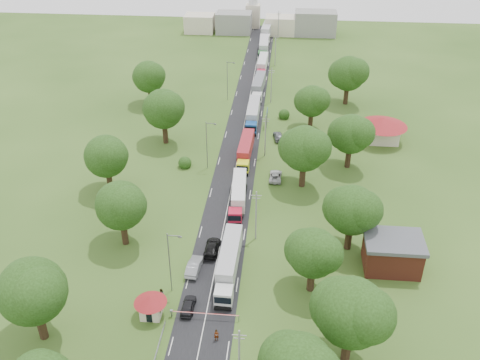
# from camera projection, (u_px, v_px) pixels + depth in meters

# --- Properties ---
(ground) EXTENTS (260.00, 260.00, 0.00)m
(ground) POSITION_uv_depth(u_px,v_px,m) (227.00, 212.00, 92.28)
(ground) COLOR #2E4B19
(ground) RESTS_ON ground
(road) EXTENTS (8.00, 200.00, 0.04)m
(road) POSITION_uv_depth(u_px,v_px,m) (238.00, 157.00, 109.32)
(road) COLOR black
(road) RESTS_ON ground
(boom_barrier) EXTENTS (9.22, 0.35, 1.18)m
(boom_barrier) POSITION_uv_depth(u_px,v_px,m) (195.00, 313.00, 70.63)
(boom_barrier) COLOR slate
(boom_barrier) RESTS_ON ground
(guard_booth) EXTENTS (4.40, 4.40, 3.45)m
(guard_booth) POSITION_uv_depth(u_px,v_px,m) (151.00, 303.00, 70.43)
(guard_booth) COLOR beige
(guard_booth) RESTS_ON ground
(info_sign) EXTENTS (0.12, 3.10, 4.10)m
(info_sign) POSITION_uv_depth(u_px,v_px,m) (267.00, 114.00, 120.13)
(info_sign) COLOR slate
(info_sign) RESTS_ON ground
(pole_0) EXTENTS (1.60, 0.24, 9.00)m
(pole_0) POSITION_uv_depth(u_px,v_px,m) (239.00, 358.00, 59.60)
(pole_0) COLOR gray
(pole_0) RESTS_ON ground
(pole_1) EXTENTS (1.60, 0.24, 9.00)m
(pole_1) POSITION_uv_depth(u_px,v_px,m) (256.00, 215.00, 83.46)
(pole_1) COLOR gray
(pole_1) RESTS_ON ground
(pole_2) EXTENTS (1.60, 0.24, 9.00)m
(pole_2) POSITION_uv_depth(u_px,v_px,m) (265.00, 135.00, 107.31)
(pole_2) COLOR gray
(pole_2) RESTS_ON ground
(pole_3) EXTENTS (1.60, 0.24, 9.00)m
(pole_3) POSITION_uv_depth(u_px,v_px,m) (271.00, 85.00, 131.16)
(pole_3) COLOR gray
(pole_3) RESTS_ON ground
(pole_4) EXTENTS (1.60, 0.24, 9.00)m
(pole_4) POSITION_uv_depth(u_px,v_px,m) (275.00, 50.00, 155.01)
(pole_4) COLOR gray
(pole_4) RESTS_ON ground
(pole_5) EXTENTS (1.60, 0.24, 9.00)m
(pole_5) POSITION_uv_depth(u_px,v_px,m) (278.00, 24.00, 178.86)
(pole_5) COLOR gray
(pole_5) RESTS_ON ground
(lamp_0) EXTENTS (2.03, 0.22, 10.00)m
(lamp_0) POSITION_uv_depth(u_px,v_px,m) (170.00, 260.00, 72.79)
(lamp_0) COLOR slate
(lamp_0) RESTS_ON ground
(lamp_1) EXTENTS (2.03, 0.22, 10.00)m
(lamp_1) POSITION_uv_depth(u_px,v_px,m) (207.00, 143.00, 102.61)
(lamp_1) COLOR slate
(lamp_1) RESTS_ON ground
(lamp_2) EXTENTS (2.03, 0.22, 10.00)m
(lamp_2) POSITION_uv_depth(u_px,v_px,m) (228.00, 79.00, 132.42)
(lamp_2) COLOR slate
(lamp_2) RESTS_ON ground
(tree_1) EXTENTS (9.60, 9.60, 12.05)m
(tree_1) POSITION_uv_depth(u_px,v_px,m) (351.00, 311.00, 61.38)
(tree_1) COLOR #382616
(tree_1) RESTS_ON ground
(tree_2) EXTENTS (8.00, 8.00, 10.10)m
(tree_2) POSITION_uv_depth(u_px,v_px,m) (313.00, 252.00, 72.54)
(tree_2) COLOR #382616
(tree_2) RESTS_ON ground
(tree_3) EXTENTS (8.80, 8.80, 11.07)m
(tree_3) POSITION_uv_depth(u_px,v_px,m) (352.00, 209.00, 80.27)
(tree_3) COLOR #382616
(tree_3) RESTS_ON ground
(tree_4) EXTENTS (9.60, 9.60, 12.05)m
(tree_4) POSITION_uv_depth(u_px,v_px,m) (304.00, 148.00, 95.85)
(tree_4) COLOR #382616
(tree_4) RESTS_ON ground
(tree_5) EXTENTS (8.80, 8.80, 11.07)m
(tree_5) POSITION_uv_depth(u_px,v_px,m) (351.00, 134.00, 102.26)
(tree_5) COLOR #382616
(tree_5) RESTS_ON ground
(tree_6) EXTENTS (8.00, 8.00, 10.10)m
(tree_6) POSITION_uv_depth(u_px,v_px,m) (312.00, 101.00, 117.61)
(tree_6) COLOR #382616
(tree_6) RESTS_ON ground
(tree_7) EXTENTS (9.60, 9.60, 12.05)m
(tree_7) POSITION_uv_depth(u_px,v_px,m) (348.00, 73.00, 129.05)
(tree_7) COLOR #382616
(tree_7) RESTS_ON ground
(tree_9) EXTENTS (9.60, 9.60, 12.05)m
(tree_9) POSITION_uv_depth(u_px,v_px,m) (33.00, 290.00, 64.39)
(tree_9) COLOR #382616
(tree_9) RESTS_ON ground
(tree_10) EXTENTS (8.80, 8.80, 11.07)m
(tree_10) POSITION_uv_depth(u_px,v_px,m) (121.00, 205.00, 81.34)
(tree_10) COLOR #382616
(tree_10) RESTS_ON ground
(tree_11) EXTENTS (8.80, 8.80, 11.07)m
(tree_11) POSITION_uv_depth(u_px,v_px,m) (106.00, 156.00, 94.68)
(tree_11) COLOR #382616
(tree_11) RESTS_ON ground
(tree_12) EXTENTS (9.60, 9.60, 12.05)m
(tree_12) POSITION_uv_depth(u_px,v_px,m) (163.00, 109.00, 110.93)
(tree_12) COLOR #382616
(tree_12) RESTS_ON ground
(tree_13) EXTENTS (8.80, 8.80, 11.07)m
(tree_13) POSITION_uv_depth(u_px,v_px,m) (149.00, 77.00, 128.91)
(tree_13) COLOR #382616
(tree_13) RESTS_ON ground
(house_brick) EXTENTS (8.60, 6.60, 5.20)m
(house_brick) POSITION_uv_depth(u_px,v_px,m) (392.00, 253.00, 78.63)
(house_brick) COLOR maroon
(house_brick) RESTS_ON ground
(house_cream) EXTENTS (10.08, 10.08, 5.80)m
(house_cream) POSITION_uv_depth(u_px,v_px,m) (382.00, 126.00, 113.57)
(house_cream) COLOR beige
(house_cream) RESTS_ON ground
(distant_town) EXTENTS (52.00, 8.00, 8.00)m
(distant_town) POSITION_uv_depth(u_px,v_px,m) (265.00, 23.00, 184.12)
(distant_town) COLOR gray
(distant_town) RESTS_ON ground
(church) EXTENTS (5.00, 5.00, 12.30)m
(church) POSITION_uv_depth(u_px,v_px,m) (253.00, 12.00, 190.32)
(church) COLOR beige
(church) RESTS_ON ground
(truck_0) EXTENTS (2.77, 14.73, 4.08)m
(truck_0) POSITION_uv_depth(u_px,v_px,m) (229.00, 263.00, 77.49)
(truck_0) COLOR silver
(truck_0) RESTS_ON ground
(truck_1) EXTENTS (2.93, 13.52, 3.73)m
(truck_1) POSITION_uv_depth(u_px,v_px,m) (238.00, 195.00, 93.45)
(truck_1) COLOR #B91530
(truck_1) RESTS_ON ground
(truck_2) EXTENTS (2.70, 13.69, 3.79)m
(truck_2) POSITION_uv_depth(u_px,v_px,m) (245.00, 150.00, 107.56)
(truck_2) COLOR yellow
(truck_2) RESTS_ON ground
(truck_3) EXTENTS (2.48, 14.50, 4.02)m
(truck_3) POSITION_uv_depth(u_px,v_px,m) (253.00, 114.00, 122.44)
(truck_3) COLOR navy
(truck_3) RESTS_ON ground
(truck_4) EXTENTS (3.07, 14.46, 3.99)m
(truck_4) POSITION_uv_depth(u_px,v_px,m) (258.00, 87.00, 137.15)
(truck_4) COLOR silver
(truck_4) RESTS_ON ground
(truck_5) EXTENTS (2.69, 13.85, 3.83)m
(truck_5) POSITION_uv_depth(u_px,v_px,m) (262.00, 65.00, 151.63)
(truck_5) COLOR #B11B39
(truck_5) RESTS_ON ground
(truck_6) EXTENTS (3.08, 15.79, 4.37)m
(truck_6) POSITION_uv_depth(u_px,v_px,m) (264.00, 47.00, 165.06)
(truck_6) COLOR #24622A
(truck_6) RESTS_ON ground
(truck_7) EXTENTS (3.45, 15.81, 4.37)m
(truck_7) POSITION_uv_depth(u_px,v_px,m) (267.00, 31.00, 180.12)
(truck_7) COLOR silver
(truck_7) RESTS_ON ground
(car_lane_front) EXTENTS (1.76, 4.23, 1.43)m
(car_lane_front) POSITION_uv_depth(u_px,v_px,m) (188.00, 306.00, 72.09)
(car_lane_front) COLOR black
(car_lane_front) RESTS_ON ground
(car_lane_mid) EXTENTS (2.17, 5.19, 1.67)m
(car_lane_mid) POSITION_uv_depth(u_px,v_px,m) (194.00, 266.00, 78.88)
(car_lane_mid) COLOR gray
(car_lane_mid) RESTS_ON ground
(car_lane_rear) EXTENTS (2.33, 5.46, 1.57)m
(car_lane_rear) POSITION_uv_depth(u_px,v_px,m) (212.00, 247.00, 82.75)
(car_lane_rear) COLOR black
(car_lane_rear) RESTS_ON ground
(car_verge_near) EXTENTS (2.39, 5.04, 1.39)m
(car_verge_near) POSITION_uv_depth(u_px,v_px,m) (275.00, 176.00, 101.42)
(car_verge_near) COLOR #BDBDBD
(car_verge_near) RESTS_ON ground
(car_verge_far) EXTENTS (2.67, 4.92, 1.59)m
(car_verge_far) POSITION_uv_depth(u_px,v_px,m) (278.00, 136.00, 115.71)
(car_verge_far) COLOR #585B60
(car_verge_far) RESTS_ON ground
(pedestrian_near) EXTENTS (0.68, 0.49, 1.74)m
(pedestrian_near) POSITION_uv_depth(u_px,v_px,m) (216.00, 335.00, 67.39)
(pedestrian_near) COLOR gray
(pedestrian_near) RESTS_ON ground
(pedestrian_booth) EXTENTS (1.08, 1.15, 1.87)m
(pedestrian_booth) POSITION_uv_depth(u_px,v_px,m) (161.00, 295.00, 73.57)
(pedestrian_booth) COLOR gray
(pedestrian_booth) RESTS_ON ground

